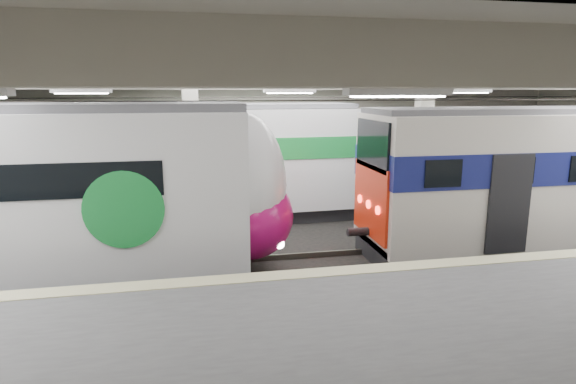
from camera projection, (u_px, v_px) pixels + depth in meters
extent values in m
cube|color=black|center=(303.00, 268.00, 13.84)|extent=(36.00, 24.00, 0.10)
cube|color=silver|center=(305.00, 68.00, 12.68)|extent=(36.00, 24.00, 0.20)
cube|color=beige|center=(256.00, 138.00, 22.85)|extent=(30.00, 0.10, 5.50)
cube|color=#515153|center=(398.00, 381.00, 7.48)|extent=(30.00, 7.00, 1.10)
cube|color=beige|center=(337.00, 271.00, 10.48)|extent=(30.00, 0.50, 0.02)
cube|color=beige|center=(193.00, 160.00, 15.56)|extent=(0.50, 0.50, 5.50)
cube|color=beige|center=(422.00, 154.00, 17.09)|extent=(0.50, 0.50, 5.50)
cube|color=beige|center=(305.00, 80.00, 12.74)|extent=(30.00, 18.00, 0.50)
cube|color=#59544C|center=(303.00, 264.00, 13.81)|extent=(30.00, 1.52, 0.16)
cube|color=#59544C|center=(272.00, 216.00, 19.09)|extent=(30.00, 1.52, 0.16)
cylinder|color=black|center=(305.00, 101.00, 12.85)|extent=(30.00, 0.03, 0.03)
cylinder|color=black|center=(271.00, 98.00, 18.13)|extent=(30.00, 0.03, 0.03)
cube|color=white|center=(325.00, 93.00, 10.89)|extent=(26.00, 8.40, 0.12)
ellipsoid|color=white|center=(243.00, 184.00, 12.99)|extent=(2.34, 2.89, 3.88)
ellipsoid|color=#B00E5F|center=(248.00, 215.00, 13.19)|extent=(2.48, 2.95, 2.38)
cylinder|color=#198D39|center=(124.00, 210.00, 11.03)|extent=(1.83, 0.06, 1.83)
cube|color=beige|center=(575.00, 174.00, 14.99)|extent=(13.39, 2.94, 3.81)
cube|color=red|center=(370.00, 200.00, 13.82)|extent=(0.08, 2.50, 2.10)
cube|color=black|center=(372.00, 145.00, 13.48)|extent=(0.08, 2.35, 1.37)
cube|color=black|center=(568.00, 237.00, 15.42)|extent=(13.39, 2.06, 0.70)
cube|color=white|center=(169.00, 161.00, 17.87)|extent=(14.08, 3.31, 3.80)
cube|color=#198D39|center=(168.00, 147.00, 17.76)|extent=(14.12, 3.37, 0.80)
cube|color=#4C4C51|center=(166.00, 106.00, 17.45)|extent=(14.06, 2.81, 0.16)
cube|color=black|center=(172.00, 215.00, 18.30)|extent=(14.07, 3.01, 0.60)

